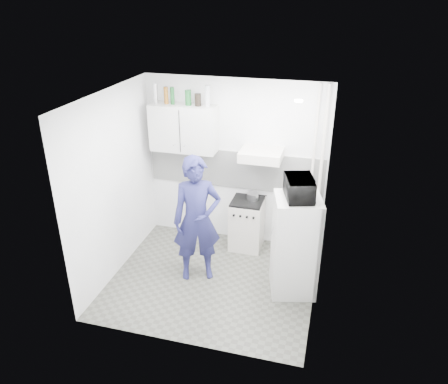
# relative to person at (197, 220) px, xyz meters

# --- Properties ---
(floor) EXTENTS (2.80, 2.80, 0.00)m
(floor) POSITION_rel_person_xyz_m (0.23, -0.07, -0.90)
(floor) COLOR #56574D
(floor) RESTS_ON ground
(ceiling) EXTENTS (2.80, 2.80, 0.00)m
(ceiling) POSITION_rel_person_xyz_m (0.23, -0.07, 1.70)
(ceiling) COLOR white
(ceiling) RESTS_ON wall_back
(wall_back) EXTENTS (2.80, 0.00, 2.80)m
(wall_back) POSITION_rel_person_xyz_m (0.23, 1.18, 0.40)
(wall_back) COLOR white
(wall_back) RESTS_ON floor
(wall_left) EXTENTS (0.00, 2.60, 2.60)m
(wall_left) POSITION_rel_person_xyz_m (-1.17, -0.07, 0.40)
(wall_left) COLOR white
(wall_left) RESTS_ON floor
(wall_right) EXTENTS (0.00, 2.60, 2.60)m
(wall_right) POSITION_rel_person_xyz_m (1.63, -0.07, 0.40)
(wall_right) COLOR white
(wall_right) RESTS_ON floor
(person) EXTENTS (0.77, 0.65, 1.80)m
(person) POSITION_rel_person_xyz_m (0.00, 0.00, 0.00)
(person) COLOR #1E1F50
(person) RESTS_ON floor
(stove) EXTENTS (0.49, 0.49, 0.78)m
(stove) POSITION_rel_person_xyz_m (0.50, 0.93, -0.51)
(stove) COLOR silver
(stove) RESTS_ON floor
(fridge) EXTENTS (0.70, 0.70, 1.38)m
(fridge) POSITION_rel_person_xyz_m (1.33, 0.03, -0.21)
(fridge) COLOR silver
(fridge) RESTS_ON floor
(stove_top) EXTENTS (0.47, 0.47, 0.03)m
(stove_top) POSITION_rel_person_xyz_m (0.50, 0.93, -0.10)
(stove_top) COLOR black
(stove_top) RESTS_ON stove
(saucepan) EXTENTS (0.18, 0.18, 0.10)m
(saucepan) POSITION_rel_person_xyz_m (0.56, 1.01, -0.04)
(saucepan) COLOR silver
(saucepan) RESTS_ON stove_top
(microwave) EXTENTS (0.57, 0.46, 0.27)m
(microwave) POSITION_rel_person_xyz_m (1.33, 0.03, 0.62)
(microwave) COLOR black
(microwave) RESTS_ON fridge
(bottle_a) EXTENTS (0.07, 0.07, 0.29)m
(bottle_a) POSITION_rel_person_xyz_m (-0.94, 1.01, 1.44)
(bottle_a) COLOR silver
(bottle_a) RESTS_ON upper_cabinet
(bottle_b) EXTENTS (0.06, 0.06, 0.25)m
(bottle_b) POSITION_rel_person_xyz_m (-0.77, 1.01, 1.42)
(bottle_b) COLOR brown
(bottle_b) RESTS_ON upper_cabinet
(bottle_c) EXTENTS (0.06, 0.06, 0.25)m
(bottle_c) POSITION_rel_person_xyz_m (-0.67, 1.01, 1.42)
(bottle_c) COLOR #144C1E
(bottle_c) RESTS_ON upper_cabinet
(canister_a) EXTENTS (0.09, 0.09, 0.22)m
(canister_a) POSITION_rel_person_xyz_m (-0.43, 1.01, 1.41)
(canister_a) COLOR #144C1E
(canister_a) RESTS_ON upper_cabinet
(canister_b) EXTENTS (0.09, 0.09, 0.18)m
(canister_b) POSITION_rel_person_xyz_m (-0.28, 1.01, 1.39)
(canister_b) COLOR black
(canister_b) RESTS_ON upper_cabinet
(bottle_e) EXTENTS (0.08, 0.08, 0.30)m
(bottle_e) POSITION_rel_person_xyz_m (-0.14, 1.01, 1.45)
(bottle_e) COLOR #B2B7BC
(bottle_e) RESTS_ON upper_cabinet
(upper_cabinet) EXTENTS (1.00, 0.35, 0.70)m
(upper_cabinet) POSITION_rel_person_xyz_m (-0.52, 1.01, 0.95)
(upper_cabinet) COLOR silver
(upper_cabinet) RESTS_ON wall_back
(range_hood) EXTENTS (0.60, 0.50, 0.14)m
(range_hood) POSITION_rel_person_xyz_m (0.68, 0.93, 0.67)
(range_hood) COLOR silver
(range_hood) RESTS_ON wall_back
(backsplash) EXTENTS (2.74, 0.03, 0.60)m
(backsplash) POSITION_rel_person_xyz_m (0.23, 1.17, 0.30)
(backsplash) COLOR white
(backsplash) RESTS_ON wall_back
(pipe_a) EXTENTS (0.05, 0.05, 2.60)m
(pipe_a) POSITION_rel_person_xyz_m (1.53, 1.10, 0.40)
(pipe_a) COLOR silver
(pipe_a) RESTS_ON floor
(pipe_b) EXTENTS (0.04, 0.04, 2.60)m
(pipe_b) POSITION_rel_person_xyz_m (1.41, 1.10, 0.40)
(pipe_b) COLOR silver
(pipe_b) RESTS_ON floor
(ceiling_spot_fixture) EXTENTS (0.10, 0.10, 0.02)m
(ceiling_spot_fixture) POSITION_rel_person_xyz_m (1.23, 0.13, 1.67)
(ceiling_spot_fixture) COLOR white
(ceiling_spot_fixture) RESTS_ON ceiling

